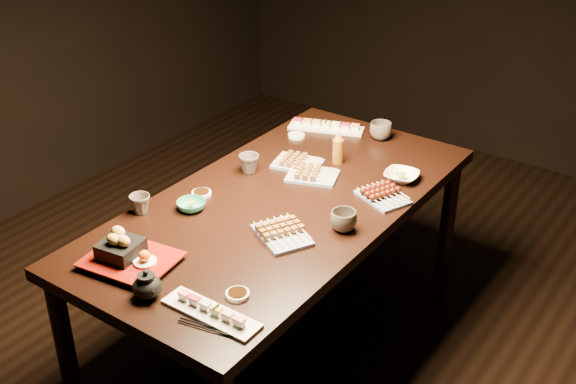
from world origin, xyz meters
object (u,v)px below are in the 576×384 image
(sushi_platter_far, at_px, (326,125))
(teapot, at_px, (147,284))
(edamame_bowl_cream, at_px, (402,176))
(yakitori_plate_left, at_px, (298,160))
(tempura_tray, at_px, (130,251))
(dining_table, at_px, (281,277))
(condiment_bottle, at_px, (338,147))
(sushi_platter_near, at_px, (211,310))
(teacup_far_right, at_px, (381,131))
(edamame_bowl_green, at_px, (191,205))
(teacup_mid_right, at_px, (344,221))
(yakitori_plate_right, at_px, (282,231))
(teacup_far_left, at_px, (249,164))
(teacup_near_left, at_px, (140,204))
(yakitori_plate_center, at_px, (312,172))

(sushi_platter_far, height_order, teapot, teapot)
(edamame_bowl_cream, xyz_separation_m, teapot, (-0.30, -1.21, 0.03))
(yakitori_plate_left, relative_size, tempura_tray, 0.67)
(dining_table, bearing_deg, condiment_bottle, 90.91)
(edamame_bowl_cream, relative_size, condiment_bottle, 0.95)
(sushi_platter_near, height_order, teacup_far_right, teacup_far_right)
(sushi_platter_far, height_order, edamame_bowl_green, sushi_platter_far)
(teacup_mid_right, bearing_deg, yakitori_plate_right, -131.99)
(edamame_bowl_green, distance_m, teacup_far_right, 1.06)
(dining_table, bearing_deg, teapot, -87.82)
(tempura_tray, distance_m, teacup_far_left, 0.80)
(yakitori_plate_right, xyz_separation_m, teacup_near_left, (-0.56, -0.18, 0.01))
(edamame_bowl_green, xyz_separation_m, teacup_mid_right, (0.57, 0.22, 0.02))
(yakitori_plate_right, relative_size, tempura_tray, 0.72)
(sushi_platter_near, height_order, teacup_far_left, teacup_far_left)
(yakitori_plate_right, distance_m, teapot, 0.57)
(teacup_far_left, bearing_deg, yakitori_plate_center, 25.08)
(teacup_far_right, bearing_deg, condiment_bottle, -95.47)
(tempura_tray, height_order, teacup_far_left, tempura_tray)
(teacup_far_left, bearing_deg, tempura_tray, -82.94)
(tempura_tray, xyz_separation_m, teapot, (0.18, -0.10, -0.01))
(yakitori_plate_right, height_order, edamame_bowl_cream, yakitori_plate_right)
(yakitori_plate_right, height_order, teacup_near_left, teacup_near_left)
(tempura_tray, bearing_deg, sushi_platter_near, -15.28)
(yakitori_plate_center, bearing_deg, teacup_mid_right, -60.74)
(sushi_platter_near, bearing_deg, teacup_near_left, 153.12)
(edamame_bowl_green, bearing_deg, edamame_bowl_cream, 51.55)
(dining_table, height_order, teacup_far_left, teacup_far_left)
(dining_table, xyz_separation_m, sushi_platter_far, (-0.24, 0.71, 0.40))
(teapot, bearing_deg, condiment_bottle, 109.78)
(sushi_platter_far, xyz_separation_m, yakitori_plate_center, (0.23, -0.46, 0.00))
(yakitori_plate_center, height_order, teacup_far_right, teacup_far_right)
(yakitori_plate_right, height_order, yakitori_plate_left, yakitori_plate_right)
(sushi_platter_far, relative_size, edamame_bowl_green, 3.16)
(condiment_bottle, bearing_deg, yakitori_plate_left, -136.34)
(sushi_platter_near, relative_size, yakitori_plate_right, 1.57)
(yakitori_plate_right, bearing_deg, yakitori_plate_center, 138.63)
(sushi_platter_near, xyz_separation_m, edamame_bowl_cream, (0.06, 1.16, -0.00))
(dining_table, distance_m, teacup_far_right, 0.87)
(sushi_platter_near, bearing_deg, dining_table, 108.94)
(yakitori_plate_left, distance_m, tempura_tray, 0.97)
(tempura_tray, xyz_separation_m, teacup_far_right, (0.20, 1.43, -0.01))
(teacup_far_left, bearing_deg, edamame_bowl_cream, 29.24)
(sushi_platter_far, distance_m, yakitori_plate_center, 0.52)
(teapot, bearing_deg, yakitori_plate_right, 94.08)
(sushi_platter_near, height_order, yakitori_plate_center, yakitori_plate_center)
(teacup_mid_right, distance_m, condiment_bottle, 0.57)
(teacup_far_left, bearing_deg, sushi_platter_far, 87.59)
(tempura_tray, bearing_deg, teacup_mid_right, 44.22)
(yakitori_plate_center, bearing_deg, edamame_bowl_green, -135.50)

